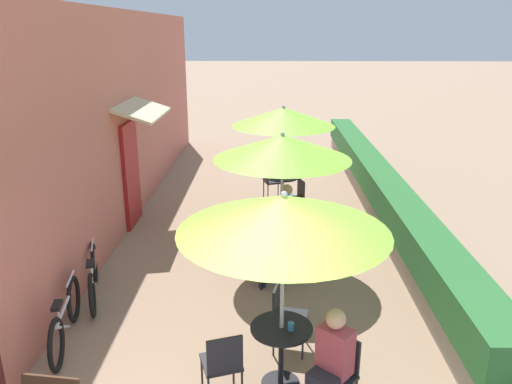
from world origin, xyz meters
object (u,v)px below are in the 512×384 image
at_px(cafe_chair_mid_right, 279,256).
at_px(patio_table_far, 282,187).
at_px(cafe_chair_mid_left, 282,223).
at_px(coffee_cup_mid, 281,225).
at_px(patio_table_near, 281,346).
at_px(cafe_chair_near_back, 223,361).
at_px(cafe_chair_near_right, 285,312).
at_px(patio_table_mid, 281,239).
at_px(patio_umbrella_far, 284,117).
at_px(bicycle_leaning, 65,319).
at_px(coffee_cup_near, 291,326).
at_px(seated_patron_mid_left, 288,215).
at_px(coffee_cup_far, 280,174).
at_px(seated_patron_near_left, 332,361).
at_px(seated_patron_mid_right, 272,245).
at_px(cafe_chair_far_left, 270,179).
at_px(bicycle_second, 93,277).
at_px(patio_umbrella_mid, 282,147).
at_px(cafe_chair_far_right, 296,196).
at_px(patio_umbrella_near, 284,214).
at_px(cafe_chair_near_left, 337,370).

relative_size(cafe_chair_mid_right, patio_table_far, 1.16).
relative_size(cafe_chair_mid_left, coffee_cup_mid, 9.67).
height_order(patio_table_near, cafe_chair_near_back, cafe_chair_near_back).
height_order(cafe_chair_near_back, cafe_chair_mid_left, same).
bearing_deg(cafe_chair_near_right, patio_table_mid, -168.77).
height_order(patio_umbrella_far, bicycle_leaning, patio_umbrella_far).
distance_m(coffee_cup_near, seated_patron_mid_left, 3.68).
relative_size(patio_table_far, bicycle_leaning, 0.45).
height_order(patio_table_far, patio_umbrella_far, patio_umbrella_far).
distance_m(coffee_cup_far, bicycle_leaning, 5.82).
bearing_deg(patio_table_far, patio_umbrella_far, -97.13).
xyz_separation_m(seated_patron_near_left, patio_table_far, (-0.32, 6.25, -0.18)).
relative_size(seated_patron_mid_right, coffee_cup_mid, 13.89).
xyz_separation_m(cafe_chair_far_left, bicycle_second, (-2.65, -4.52, -0.19)).
xyz_separation_m(cafe_chair_near_right, cafe_chair_mid_right, (-0.03, 1.58, 0.00)).
distance_m(patio_table_near, coffee_cup_far, 5.82).
bearing_deg(coffee_cup_mid, patio_umbrella_far, 87.93).
relative_size(seated_patron_mid_right, coffee_cup_far, 13.89).
xyz_separation_m(patio_umbrella_mid, cafe_chair_mid_right, (-0.04, -0.69, -1.55)).
relative_size(patio_umbrella_mid, cafe_chair_far_right, 2.66).
xyz_separation_m(seated_patron_mid_left, patio_umbrella_far, (-0.05, 2.15, 1.38)).
relative_size(cafe_chair_near_right, cafe_chair_near_back, 1.00).
relative_size(patio_table_near, patio_umbrella_near, 0.33).
bearing_deg(patio_table_near, patio_umbrella_mid, 88.66).
xyz_separation_m(seated_patron_mid_left, coffee_cup_far, (-0.11, 2.19, 0.11)).
relative_size(patio_table_near, patio_table_mid, 1.00).
distance_m(patio_umbrella_far, cafe_chair_far_right, 1.70).
bearing_deg(coffee_cup_near, patio_table_mid, 90.57).
height_order(patio_umbrella_near, seated_patron_mid_left, patio_umbrella_near).
xyz_separation_m(cafe_chair_near_left, cafe_chair_mid_right, (-0.53, 2.66, 0.00)).
bearing_deg(cafe_chair_far_right, patio_table_far, 6.39).
bearing_deg(patio_table_near, cafe_chair_mid_left, 88.30).
bearing_deg(cafe_chair_mid_right, cafe_chair_near_right, -169.29).
xyz_separation_m(patio_table_mid, cafe_chair_far_left, (-0.17, 3.45, 0.01)).
height_order(seated_patron_near_left, cafe_chair_near_right, seated_patron_near_left).
distance_m(patio_umbrella_mid, patio_umbrella_far, 2.82).
xyz_separation_m(cafe_chair_mid_left, coffee_cup_mid, (-0.04, -0.80, 0.28)).
bearing_deg(coffee_cup_mid, patio_table_near, -91.29).
height_order(cafe_chair_mid_right, bicycle_second, cafe_chair_mid_right).
xyz_separation_m(patio_umbrella_mid, coffee_cup_far, (0.04, 2.85, -1.27)).
relative_size(cafe_chair_near_right, seated_patron_mid_left, 0.70).
relative_size(cafe_chair_near_back, patio_table_mid, 1.16).
bearing_deg(coffee_cup_far, seated_patron_mid_left, -87.07).
distance_m(coffee_cup_mid, patio_umbrella_far, 3.20).
distance_m(coffee_cup_near, cafe_chair_far_right, 5.21).
bearing_deg(seated_patron_mid_right, patio_table_near, -168.38).
bearing_deg(seated_patron_mid_left, patio_umbrella_far, -169.08).
bearing_deg(coffee_cup_far, cafe_chair_mid_right, -91.23).
bearing_deg(cafe_chair_near_back, patio_umbrella_near, 6.39).
distance_m(patio_table_near, cafe_chair_near_left, 0.69).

